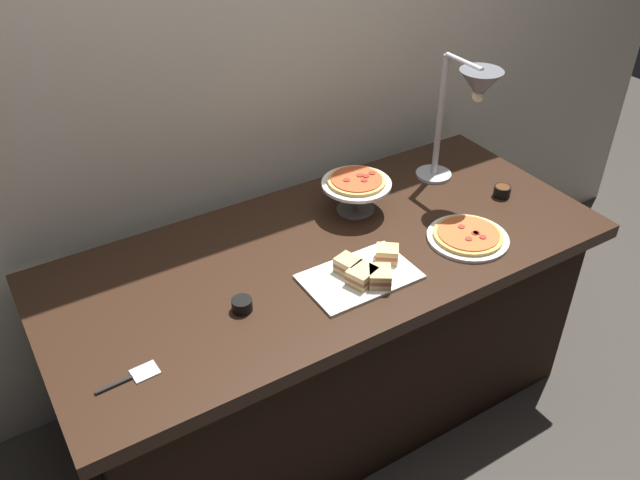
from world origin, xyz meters
TOP-DOWN VIEW (x-y plane):
  - ground_plane at (0.00, 0.00)m, footprint 8.00×8.00m
  - back_wall at (0.00, 0.50)m, footprint 4.40×0.04m
  - buffet_table at (0.00, 0.00)m, footprint 1.90×0.84m
  - heat_lamp at (0.62, 0.05)m, footprint 0.15×0.32m
  - pizza_plate_front at (0.43, -0.20)m, footprint 0.28×0.28m
  - pizza_plate_center at (0.21, 0.15)m, footprint 0.25×0.25m
  - sandwich_platter at (0.01, -0.19)m, footprint 0.36×0.23m
  - sauce_cup_near at (0.73, -0.06)m, footprint 0.06×0.06m
  - sauce_cup_far at (-0.38, -0.12)m, footprint 0.06×0.06m
  - serving_spatula at (-0.75, -0.21)m, footprint 0.17×0.06m

SIDE VIEW (x-z plane):
  - ground_plane at x=0.00m, z-range 0.00..0.00m
  - buffet_table at x=0.00m, z-range 0.01..0.77m
  - serving_spatula at x=-0.75m, z-range 0.76..0.77m
  - pizza_plate_front at x=0.43m, z-range 0.76..0.79m
  - sauce_cup_far at x=-0.38m, z-range 0.76..0.80m
  - sandwich_platter at x=0.01m, z-range 0.75..0.81m
  - sauce_cup_near at x=0.73m, z-range 0.76..0.80m
  - pizza_plate_center at x=0.21m, z-range 0.80..0.93m
  - heat_lamp at x=0.62m, z-range 0.90..1.40m
  - back_wall at x=0.00m, z-range 0.00..2.40m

